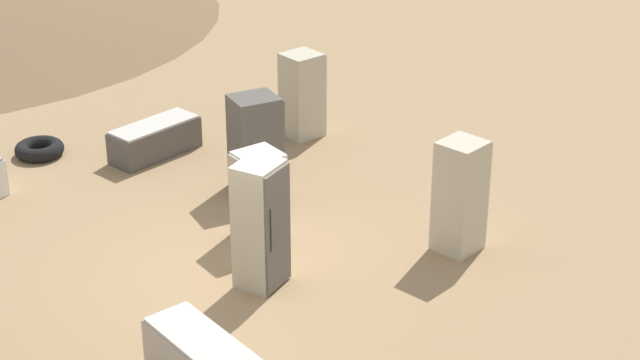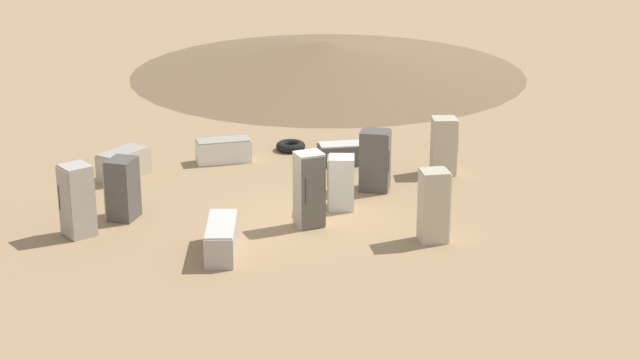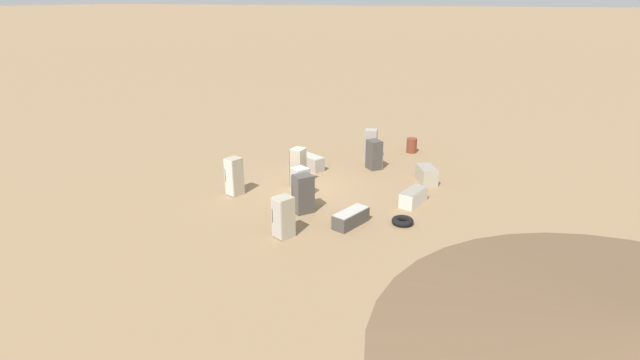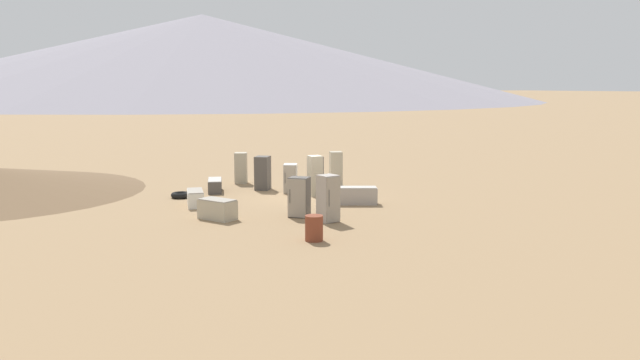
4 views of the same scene
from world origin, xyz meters
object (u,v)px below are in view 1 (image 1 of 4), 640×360
discarded_fridge_1 (155,139)px  discarded_fridge_4 (256,143)px  discarded_fridge_3 (303,95)px  scrap_tire (39,149)px  discarded_fridge_9 (258,195)px  discarded_fridge_5 (461,196)px  discarded_fridge_7 (261,225)px

discarded_fridge_1 → discarded_fridge_4: size_ratio=1.09×
discarded_fridge_1 → discarded_fridge_3: 2.87m
discarded_fridge_1 → scrap_tire: size_ratio=2.05×
discarded_fridge_3 → discarded_fridge_9: bearing=-49.0°
discarded_fridge_1 → scrap_tire: (-0.91, 1.91, -0.18)m
discarded_fridge_1 → discarded_fridge_5: bearing=-172.1°
discarded_fridge_3 → scrap_tire: discarded_fridge_3 is taller
discarded_fridge_7 → scrap_tire: (2.29, 5.78, -0.82)m
discarded_fridge_4 → discarded_fridge_7: (-2.76, -1.55, 0.11)m
discarded_fridge_9 → discarded_fridge_7: bearing=148.4°
discarded_fridge_1 → discarded_fridge_4: (-0.44, -2.32, 0.52)m
discarded_fridge_3 → discarded_fridge_1: bearing=-110.8°
scrap_tire → discarded_fridge_9: bearing=-101.4°
scrap_tire → discarded_fridge_4: bearing=-83.6°
discarded_fridge_1 → discarded_fridge_5: 6.21m
discarded_fridge_7 → scrap_tire: bearing=-107.3°
discarded_fridge_7 → discarded_fridge_9: 1.47m
discarded_fridge_3 → discarded_fridge_5: bearing=-11.4°
discarded_fridge_1 → discarded_fridge_4: 2.42m
discarded_fridge_5 → scrap_tire: discarded_fridge_5 is taller
discarded_fridge_3 → discarded_fridge_5: 5.06m
scrap_tire → discarded_fridge_5: bearing=-90.8°
discarded_fridge_5 → scrap_tire: size_ratio=1.99×
discarded_fridge_7 → discarded_fridge_3: bearing=-156.0°
discarded_fridge_1 → discarded_fridge_5: discarded_fridge_5 is taller
discarded_fridge_4 → discarded_fridge_5: (-0.58, -3.77, 0.05)m
discarded_fridge_1 → discarded_fridge_9: discarded_fridge_9 is taller
discarded_fridge_1 → discarded_fridge_4: bearing=-173.2°
discarded_fridge_4 → discarded_fridge_9: discarded_fridge_4 is taller
discarded_fridge_3 → discarded_fridge_4: 2.43m
discarded_fridge_3 → discarded_fridge_5: (-2.99, -4.07, 0.07)m
discarded_fridge_3 → discarded_fridge_9: discarded_fridge_3 is taller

